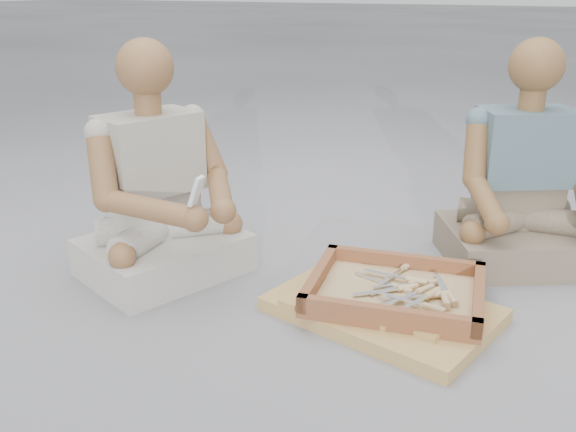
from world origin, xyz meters
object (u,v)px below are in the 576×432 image
at_px(companion, 523,192).
at_px(tool_tray, 396,292).
at_px(carved_panel, 383,310).
at_px(craftsman, 160,199).

bearing_deg(companion, tool_tray, 34.48).
distance_m(tool_tray, companion, 0.69).
relative_size(tool_tray, companion, 0.73).
relative_size(carved_panel, tool_tray, 1.11).
height_order(carved_panel, tool_tray, tool_tray).
bearing_deg(tool_tray, craftsman, -174.33).
xyz_separation_m(tool_tray, companion, (0.29, 0.59, 0.21)).
bearing_deg(tool_tray, carved_panel, -116.88).
relative_size(tool_tray, craftsman, 0.73).
bearing_deg(craftsman, tool_tray, 117.05).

